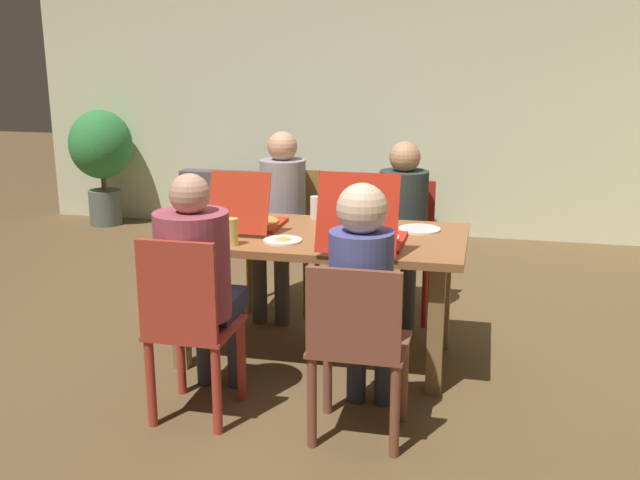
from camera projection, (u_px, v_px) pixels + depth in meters
ground_plane at (316, 356)px, 4.36m from camera, size 20.00×20.00×0.00m
back_wall at (392, 86)px, 6.94m from camera, size 7.18×0.12×2.81m
dining_table at (316, 252)px, 4.19m from camera, size 1.68×0.89×0.75m
chair_0 at (189, 326)px, 3.49m from camera, size 0.40×0.42×0.94m
person_0 at (198, 274)px, 3.57m from camera, size 0.36×0.55×1.21m
chair_1 at (404, 240)px, 4.99m from camera, size 0.40×0.44×0.89m
person_1 at (402, 218)px, 4.79m from camera, size 0.32×0.54×1.18m
chair_2 at (357, 346)px, 3.30m from camera, size 0.44×0.39×0.87m
person_2 at (363, 287)px, 3.38m from camera, size 0.29×0.52×1.20m
chair_3 at (287, 230)px, 5.14m from camera, size 0.45×0.39×0.95m
person_3 at (281, 209)px, 4.95m from camera, size 0.31×0.53×1.23m
pizza_box_0 at (364, 234)px, 3.91m from camera, size 0.41×0.54×0.42m
pizza_box_1 at (250, 219)px, 4.29m from camera, size 0.35×0.46×0.35m
plate_0 at (419, 229)px, 4.24m from camera, size 0.24×0.24×0.01m
plate_1 at (191, 237)px, 4.04m from camera, size 0.22×0.22×0.03m
plate_2 at (343, 223)px, 4.37m from camera, size 0.22×0.22×0.03m
plate_3 at (283, 240)px, 3.99m from camera, size 0.21×0.21×0.03m
drinking_glass_0 at (315, 207)px, 4.51m from camera, size 0.06×0.06×0.14m
drinking_glass_1 at (232, 232)px, 3.90m from camera, size 0.07×0.07×0.15m
couch at (305, 217)px, 6.73m from camera, size 2.11×0.83×0.71m
potted_plant at (101, 152)px, 7.39m from camera, size 0.62×0.62×1.16m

